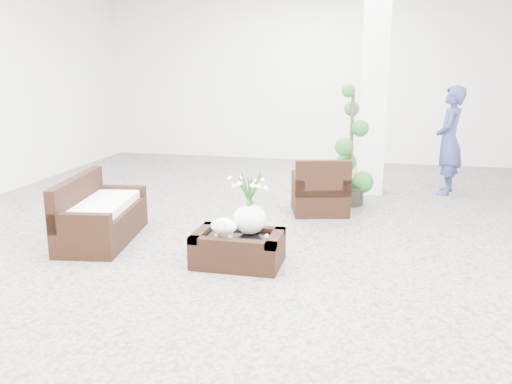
% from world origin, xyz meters
% --- Properties ---
extents(ground, '(11.00, 11.00, 0.00)m').
position_xyz_m(ground, '(0.00, 0.00, 0.00)').
color(ground, gray).
rests_on(ground, ground).
extents(column, '(0.40, 0.40, 3.50)m').
position_xyz_m(column, '(1.20, 2.80, 1.75)').
color(column, white).
rests_on(column, ground).
extents(coffee_table, '(0.90, 0.60, 0.31)m').
position_xyz_m(coffee_table, '(-0.03, -0.77, 0.16)').
color(coffee_table, black).
rests_on(coffee_table, ground).
extents(sheep_figurine, '(0.28, 0.23, 0.21)m').
position_xyz_m(sheep_figurine, '(-0.15, -0.87, 0.42)').
color(sheep_figurine, white).
rests_on(sheep_figurine, coffee_table).
extents(planter_narcissus, '(0.44, 0.44, 0.80)m').
position_xyz_m(planter_narcissus, '(0.07, -0.67, 0.71)').
color(planter_narcissus, white).
rests_on(planter_narcissus, coffee_table).
extents(tealight, '(0.04, 0.04, 0.03)m').
position_xyz_m(tealight, '(0.27, -0.75, 0.33)').
color(tealight, white).
rests_on(tealight, coffee_table).
extents(armchair, '(0.89, 0.87, 0.79)m').
position_xyz_m(armchair, '(0.55, 1.43, 0.39)').
color(armchair, black).
rests_on(armchair, ground).
extents(loveseat, '(0.89, 1.50, 0.76)m').
position_xyz_m(loveseat, '(-1.79, -0.37, 0.38)').
color(loveseat, black).
rests_on(loveseat, ground).
extents(topiary, '(0.46, 0.46, 1.71)m').
position_xyz_m(topiary, '(0.93, 1.97, 0.86)').
color(topiary, '#19501A').
rests_on(topiary, ground).
extents(shopper, '(0.52, 0.69, 1.70)m').
position_xyz_m(shopper, '(2.38, 3.00, 0.85)').
color(shopper, navy).
rests_on(shopper, ground).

